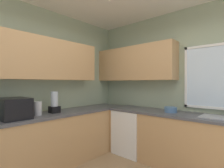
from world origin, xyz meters
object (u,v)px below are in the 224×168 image
kettle (38,108)px  microwave (13,108)px  blender_appliance (54,103)px  bowl (171,110)px  dishwasher (132,131)px

kettle → microwave: bearing=-93.4°
kettle → blender_appliance: (-0.02, 0.29, 0.05)m
bowl → microwave: bearing=-126.1°
dishwasher → microwave: microwave is taller
bowl → blender_appliance: 1.98m
microwave → bowl: bearing=53.9°
dishwasher → kettle: size_ratio=3.93×
kettle → bowl: (1.43, 1.64, -0.06)m
microwave → kettle: size_ratio=2.23×
microwave → bowl: (1.45, 1.98, -0.10)m
kettle → bowl: 2.18m
bowl → dishwasher: bearing=-177.8°
microwave → blender_appliance: 0.63m
microwave → kettle: microwave is taller
dishwasher → blender_appliance: blender_appliance is taller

